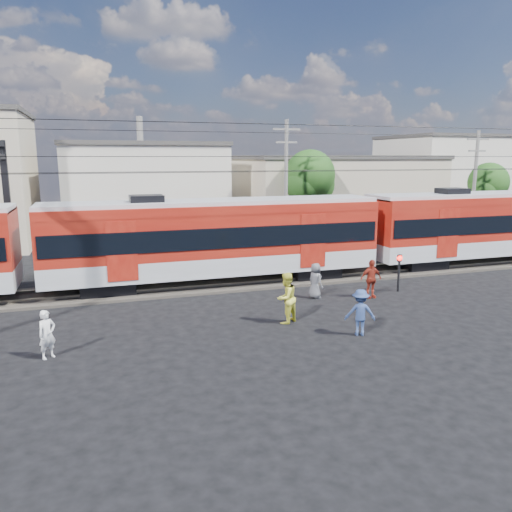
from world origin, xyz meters
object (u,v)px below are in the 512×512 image
object	(u,v)px
pedestrian_c	(360,312)
car_silver	(502,236)
pedestrian_a	(47,334)
crossing_signal	(399,266)
commuter_train	(220,236)

from	to	relation	value
pedestrian_c	car_silver	world-z (taller)	pedestrian_c
pedestrian_a	pedestrian_c	xyz separation A→B (m)	(10.29, -1.18, 0.06)
pedestrian_a	pedestrian_c	world-z (taller)	pedestrian_c
crossing_signal	commuter_train	bearing A→B (deg)	153.24
car_silver	pedestrian_c	bearing A→B (deg)	119.51
pedestrian_a	car_silver	distance (m)	31.77
pedestrian_c	car_silver	distance (m)	23.27
crossing_signal	car_silver	bearing A→B (deg)	31.31
pedestrian_a	pedestrian_c	distance (m)	10.36
car_silver	crossing_signal	bearing A→B (deg)	115.73
commuter_train	crossing_signal	world-z (taller)	commuter_train
commuter_train	pedestrian_c	distance (m)	9.08
car_silver	commuter_train	bearing A→B (deg)	97.08
pedestrian_c	car_silver	xyz separation A→B (m)	(19.04, 13.38, -0.20)
pedestrian_a	pedestrian_c	bearing A→B (deg)	-42.14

